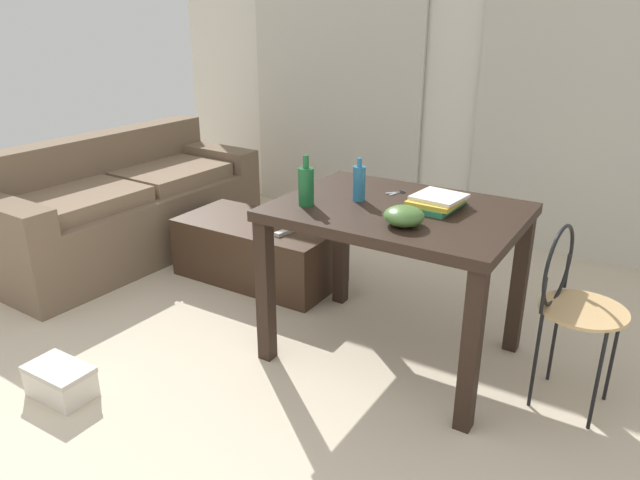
{
  "coord_description": "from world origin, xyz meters",
  "views": [
    {
      "loc": [
        1.52,
        -0.75,
        1.65
      ],
      "look_at": [
        -0.11,
        1.88,
        0.43
      ],
      "focal_mm": 33.42,
      "sensor_mm": 36.0,
      "label": 1
    }
  ],
  "objects": [
    {
      "name": "ground_plane",
      "position": [
        0.0,
        1.38,
        0.0
      ],
      "size": [
        8.54,
        8.54,
        0.0
      ],
      "primitive_type": "plane",
      "color": "beige"
    },
    {
      "name": "wall_back",
      "position": [
        0.0,
        3.56,
        1.31
      ],
      "size": [
        5.06,
        0.1,
        2.61
      ],
      "primitive_type": "cube",
      "color": "silver",
      "rests_on": "ground"
    },
    {
      "name": "curtains",
      "position": [
        0.0,
        3.48,
        1.1
      ],
      "size": [
        3.46,
        0.03,
        2.19
      ],
      "color": "beige",
      "rests_on": "ground"
    },
    {
      "name": "couch",
      "position": [
        -1.76,
        1.89,
        0.32
      ],
      "size": [
        0.9,
        1.95,
        0.81
      ],
      "color": "brown",
      "rests_on": "ground"
    },
    {
      "name": "coffee_table",
      "position": [
        -0.67,
        2.04,
        0.19
      ],
      "size": [
        1.04,
        0.52,
        0.38
      ],
      "color": "#382619",
      "rests_on": "ground"
    },
    {
      "name": "craft_table",
      "position": [
        0.44,
        1.66,
        0.67
      ],
      "size": [
        1.12,
        0.83,
        0.78
      ],
      "color": "black",
      "rests_on": "ground"
    },
    {
      "name": "wire_chair",
      "position": [
        1.23,
        1.71,
        0.52
      ],
      "size": [
        0.36,
        0.37,
        0.81
      ],
      "color": "tan",
      "rests_on": "ground"
    },
    {
      "name": "bottle_near",
      "position": [
        0.06,
        1.47,
        0.88
      ],
      "size": [
        0.07,
        0.07,
        0.24
      ],
      "color": "#195B2D",
      "rests_on": "craft_table"
    },
    {
      "name": "bottle_far",
      "position": [
        0.24,
        1.66,
        0.87
      ],
      "size": [
        0.06,
        0.06,
        0.21
      ],
      "color": "teal",
      "rests_on": "craft_table"
    },
    {
      "name": "bowl",
      "position": [
        0.57,
        1.45,
        0.83
      ],
      "size": [
        0.17,
        0.17,
        0.08
      ],
      "primitive_type": "ellipsoid",
      "color": "#477033",
      "rests_on": "craft_table"
    },
    {
      "name": "book_stack",
      "position": [
        0.6,
        1.75,
        0.81
      ],
      "size": [
        0.23,
        0.29,
        0.06
      ],
      "color": "#2D7F56",
      "rests_on": "craft_table"
    },
    {
      "name": "scissors",
      "position": [
        0.35,
        1.87,
        0.79
      ],
      "size": [
        0.08,
        0.11,
        0.0
      ],
      "color": "#9EA0A5",
      "rests_on": "craft_table"
    },
    {
      "name": "tv_remote_primary",
      "position": [
        -0.41,
        1.98,
        0.39
      ],
      "size": [
        0.07,
        0.19,
        0.02
      ],
      "primitive_type": "cube",
      "rotation": [
        0.0,
        0.0,
        -0.15
      ],
      "color": "#B7B7B2",
      "rests_on": "coffee_table"
    },
    {
      "name": "shoebox",
      "position": [
        -0.67,
        0.55,
        0.08
      ],
      "size": [
        0.3,
        0.19,
        0.15
      ],
      "color": "beige",
      "rests_on": "ground"
    }
  ]
}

